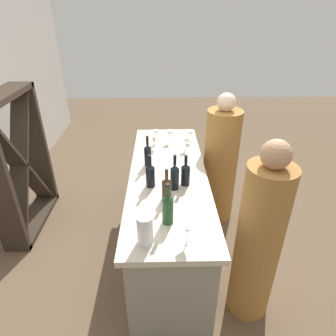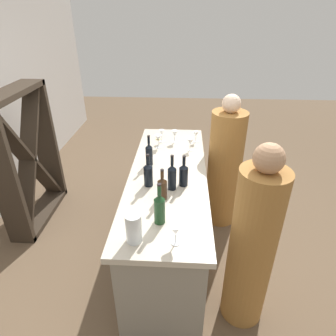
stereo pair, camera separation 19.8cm
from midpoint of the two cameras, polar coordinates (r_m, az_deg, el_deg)
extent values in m
plane|color=brown|center=(3.37, -1.74, -14.85)|extent=(12.00, 12.00, 0.00)
cube|color=gray|center=(3.08, -1.86, -8.90)|extent=(2.17, 0.66, 0.89)
cube|color=beige|center=(2.82, -2.01, -1.37)|extent=(2.25, 0.74, 0.05)
cube|color=#33281E|center=(4.07, -25.89, 3.81)|extent=(0.06, 0.28, 1.60)
cube|color=#33281E|center=(3.42, -31.70, 11.89)|extent=(1.03, 0.28, 0.06)
cube|color=#33281E|center=(4.06, -26.04, -9.08)|extent=(1.03, 0.28, 0.06)
cube|color=#33281E|center=(3.67, -28.62, 0.51)|extent=(0.95, 0.20, 1.50)
cube|color=#33281E|center=(3.67, -28.62, 0.51)|extent=(0.95, 0.20, 1.50)
cylinder|color=#193D1E|center=(2.13, -2.71, -8.58)|extent=(0.08, 0.08, 0.20)
cone|color=#193D1E|center=(2.06, -2.79, -5.95)|extent=(0.08, 0.08, 0.04)
cylinder|color=#193D1E|center=(2.03, -2.83, -4.53)|extent=(0.03, 0.03, 0.08)
cylinder|color=black|center=(2.00, -2.87, -3.39)|extent=(0.03, 0.03, 0.01)
cylinder|color=#331E0F|center=(2.39, -2.65, -4.47)|extent=(0.08, 0.08, 0.17)
cone|color=#331E0F|center=(2.34, -2.70, -2.45)|extent=(0.08, 0.08, 0.03)
cylinder|color=#331E0F|center=(2.31, -2.73, -1.37)|extent=(0.03, 0.03, 0.07)
cylinder|color=black|center=(2.29, -2.75, -0.49)|extent=(0.03, 0.03, 0.01)
cylinder|color=black|center=(2.51, -0.94, -2.20)|extent=(0.08, 0.08, 0.20)
cone|color=black|center=(2.45, -0.97, 0.14)|extent=(0.08, 0.08, 0.04)
cylinder|color=black|center=(2.42, -0.98, 1.39)|extent=(0.03, 0.03, 0.08)
cylinder|color=black|center=(2.40, -0.99, 2.39)|extent=(0.03, 0.03, 0.01)
cylinder|color=black|center=(2.56, -5.70, -1.84)|extent=(0.08, 0.08, 0.18)
cone|color=black|center=(2.51, -5.82, 0.30)|extent=(0.08, 0.08, 0.04)
cylinder|color=black|center=(2.48, -5.88, 1.44)|extent=(0.03, 0.03, 0.08)
cylinder|color=black|center=(2.46, -5.93, 2.36)|extent=(0.03, 0.03, 0.01)
cylinder|color=black|center=(2.58, 1.26, -1.61)|extent=(0.08, 0.08, 0.17)
cone|color=black|center=(2.53, 1.28, 0.41)|extent=(0.08, 0.08, 0.03)
cylinder|color=black|center=(2.50, 1.29, 1.49)|extent=(0.03, 0.03, 0.07)
cylinder|color=black|center=(2.48, 1.31, 2.36)|extent=(0.03, 0.03, 0.01)
cylinder|color=black|center=(2.90, -5.93, 2.14)|extent=(0.07, 0.07, 0.19)
cone|color=black|center=(2.85, -6.05, 4.18)|extent=(0.07, 0.07, 0.04)
cylinder|color=black|center=(2.83, -6.11, 5.25)|extent=(0.02, 0.02, 0.08)
cylinder|color=black|center=(2.81, -6.16, 6.11)|extent=(0.03, 0.03, 0.01)
cylinder|color=white|center=(3.48, 2.76, 5.32)|extent=(0.06, 0.06, 0.00)
cylinder|color=white|center=(3.46, 2.78, 5.83)|extent=(0.01, 0.01, 0.06)
cone|color=white|center=(3.44, 2.80, 6.82)|extent=(0.06, 0.06, 0.07)
cylinder|color=white|center=(3.26, 1.86, 3.66)|extent=(0.06, 0.06, 0.00)
cylinder|color=white|center=(3.25, 1.87, 4.18)|extent=(0.01, 0.01, 0.06)
cone|color=white|center=(3.22, 1.89, 5.30)|extent=(0.07, 0.07, 0.08)
cylinder|color=white|center=(2.03, 0.87, -14.47)|extent=(0.06, 0.06, 0.00)
cylinder|color=white|center=(2.01, 0.88, -13.65)|extent=(0.01, 0.01, 0.08)
cone|color=white|center=(1.96, 0.89, -12.08)|extent=(0.08, 0.08, 0.07)
cylinder|color=white|center=(3.45, -1.31, 5.13)|extent=(0.07, 0.07, 0.00)
cylinder|color=white|center=(3.43, -1.32, 5.65)|extent=(0.01, 0.01, 0.06)
cone|color=white|center=(3.40, -1.34, 6.77)|extent=(0.08, 0.08, 0.08)
cylinder|color=white|center=(3.46, -3.87, 5.13)|extent=(0.06, 0.06, 0.00)
cylinder|color=white|center=(3.44, -3.90, 5.77)|extent=(0.01, 0.01, 0.08)
cone|color=white|center=(3.41, -3.94, 6.90)|extent=(0.06, 0.06, 0.07)
cylinder|color=white|center=(3.31, -4.42, 3.96)|extent=(0.06, 0.06, 0.00)
cylinder|color=white|center=(3.29, -4.45, 4.63)|extent=(0.01, 0.01, 0.08)
cone|color=white|center=(3.26, -4.50, 5.81)|extent=(0.08, 0.08, 0.07)
cone|color=beige|center=(3.27, -4.48, 5.41)|extent=(0.07, 0.07, 0.02)
cylinder|color=silver|center=(1.98, -7.47, -12.03)|extent=(0.11, 0.11, 0.22)
cylinder|color=#9E6B33|center=(2.42, 14.92, -14.67)|extent=(0.38, 0.38, 1.41)
sphere|color=tan|center=(1.97, 17.84, 2.49)|extent=(0.20, 0.20, 0.20)
cylinder|color=#9E6B33|center=(3.44, 8.57, 0.06)|extent=(0.47, 0.47, 1.38)
sphere|color=beige|center=(3.14, 9.63, 12.62)|extent=(0.20, 0.20, 0.20)
camera|label=1|loc=(0.10, -92.04, -1.14)|focal=30.98mm
camera|label=2|loc=(0.10, 87.96, 1.14)|focal=30.98mm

